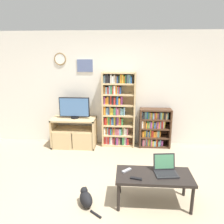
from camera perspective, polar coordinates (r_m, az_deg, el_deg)
ground_plane at (r=3.46m, az=-1.80°, el=-22.19°), size 18.00×18.00×0.00m
wall_back at (r=5.09m, az=0.61°, el=5.92°), size 7.09×0.09×2.60m
tv_stand at (r=5.15m, az=-9.87°, el=-5.26°), size 0.99×0.51×0.68m
television at (r=5.00m, az=-9.80°, el=1.09°), size 0.69×0.18×0.48m
bookshelf_tall at (r=5.01m, az=1.30°, el=0.40°), size 0.75×0.28×1.72m
bookshelf_short at (r=5.14m, az=10.82°, el=-4.03°), size 0.71×0.29×0.90m
coffee_table at (r=3.26m, az=10.88°, el=-16.52°), size 1.06×0.49×0.45m
laptop at (r=3.28m, az=13.74°, el=-14.17°), size 0.34×0.31×0.25m
remote_near_laptop at (r=3.09m, az=6.33°, el=-16.87°), size 0.17×0.08×0.02m
remote_far_from_laptop at (r=3.26m, az=3.83°, el=-14.96°), size 0.14×0.14×0.02m
cat at (r=3.34m, az=-6.86°, el=-21.46°), size 0.39×0.42×0.26m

